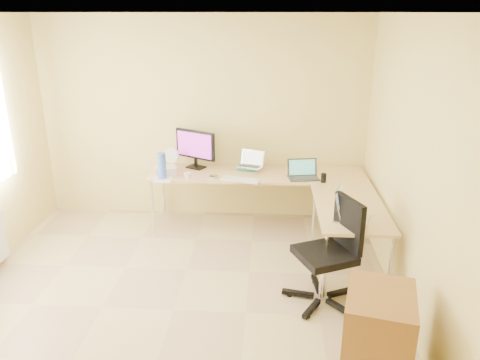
# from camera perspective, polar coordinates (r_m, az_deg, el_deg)

# --- Properties ---
(floor) EXTENTS (4.50, 4.50, 0.00)m
(floor) POSITION_cam_1_polar(r_m,az_deg,el_deg) (4.53, -8.13, -15.45)
(floor) COLOR tan
(floor) RESTS_ON ground
(ceiling) EXTENTS (4.50, 4.50, 0.00)m
(ceiling) POSITION_cam_1_polar(r_m,az_deg,el_deg) (3.71, -10.18, 19.50)
(ceiling) COLOR white
(ceiling) RESTS_ON ground
(wall_back) EXTENTS (4.50, 0.00, 4.50)m
(wall_back) POSITION_cam_1_polar(r_m,az_deg,el_deg) (6.07, -4.55, 7.36)
(wall_back) COLOR #D9C87C
(wall_back) RESTS_ON ground
(wall_right) EXTENTS (0.00, 4.50, 4.50)m
(wall_right) POSITION_cam_1_polar(r_m,az_deg,el_deg) (4.04, 21.46, -0.41)
(wall_right) COLOR #D9C87C
(wall_right) RESTS_ON ground
(desk_main) EXTENTS (2.65, 0.70, 0.73)m
(desk_main) POSITION_cam_1_polar(r_m,az_deg,el_deg) (5.90, 2.15, -2.46)
(desk_main) COLOR tan
(desk_main) RESTS_ON ground
(desk_return) EXTENTS (0.70, 1.30, 0.73)m
(desk_return) POSITION_cam_1_polar(r_m,az_deg,el_deg) (5.06, 13.01, -6.94)
(desk_return) COLOR tan
(desk_return) RESTS_ON ground
(monitor) EXTENTS (0.59, 0.43, 0.49)m
(monitor) POSITION_cam_1_polar(r_m,az_deg,el_deg) (5.91, -5.46, 3.76)
(monitor) COLOR black
(monitor) RESTS_ON desk_main
(book_stack) EXTENTS (0.31, 0.37, 0.05)m
(book_stack) POSITION_cam_1_polar(r_m,az_deg,el_deg) (5.96, 1.10, 1.79)
(book_stack) COLOR #1C7056
(book_stack) RESTS_ON desk_main
(laptop_center) EXTENTS (0.37, 0.33, 0.20)m
(laptop_center) POSITION_cam_1_polar(r_m,az_deg,el_deg) (5.79, 1.27, 2.54)
(laptop_center) COLOR silver
(laptop_center) RESTS_ON desk_main
(laptop_black) EXTENTS (0.39, 0.32, 0.22)m
(laptop_black) POSITION_cam_1_polar(r_m,az_deg,el_deg) (5.59, 7.79, 1.27)
(laptop_black) COLOR #252525
(laptop_black) RESTS_ON desk_main
(keyboard) EXTENTS (0.48, 0.27, 0.02)m
(keyboard) POSITION_cam_1_polar(r_m,az_deg,el_deg) (5.50, 0.02, 0.04)
(keyboard) COLOR silver
(keyboard) RESTS_ON desk_main
(mouse) EXTENTS (0.10, 0.07, 0.03)m
(mouse) POSITION_cam_1_polar(r_m,az_deg,el_deg) (5.49, 1.53, 0.07)
(mouse) COLOR white
(mouse) RESTS_ON desk_main
(mug) EXTENTS (0.11, 0.11, 0.08)m
(mug) POSITION_cam_1_polar(r_m,az_deg,el_deg) (5.56, -6.41, 0.47)
(mug) COLOR silver
(mug) RESTS_ON desk_main
(cd_stack) EXTENTS (0.14, 0.14, 0.03)m
(cd_stack) POSITION_cam_1_polar(r_m,az_deg,el_deg) (5.60, -3.25, 0.40)
(cd_stack) COLOR silver
(cd_stack) RESTS_ON desk_main
(water_bottle) EXTENTS (0.11, 0.11, 0.32)m
(water_bottle) POSITION_cam_1_polar(r_m,az_deg,el_deg) (5.58, -9.50, 1.69)
(water_bottle) COLOR #365CB9
(water_bottle) RESTS_ON desk_main
(papers) EXTENTS (0.23, 0.31, 0.01)m
(papers) POSITION_cam_1_polar(r_m,az_deg,el_deg) (5.64, -9.40, 0.19)
(papers) COLOR silver
(papers) RESTS_ON desk_main
(white_box) EXTENTS (0.29, 0.24, 0.09)m
(white_box) POSITION_cam_1_polar(r_m,az_deg,el_deg) (5.78, -9.06, 1.14)
(white_box) COLOR silver
(white_box) RESTS_ON desk_main
(desk_fan) EXTENTS (0.26, 0.26, 0.25)m
(desk_fan) POSITION_cam_1_polar(r_m,az_deg,el_deg) (5.97, -8.23, 2.62)
(desk_fan) COLOR silver
(desk_fan) RESTS_ON desk_main
(black_cup) EXTENTS (0.08, 0.08, 0.11)m
(black_cup) POSITION_cam_1_polar(r_m,az_deg,el_deg) (5.51, 10.17, 0.25)
(black_cup) COLOR black
(black_cup) RESTS_ON desk_main
(laptop_return) EXTENTS (0.44, 0.39, 0.24)m
(laptop_return) POSITION_cam_1_polar(r_m,az_deg,el_deg) (4.57, 13.63, -3.29)
(laptop_return) COLOR #9C9EAA
(laptop_return) RESTS_ON desk_return
(office_chair) EXTENTS (0.82, 0.82, 1.03)m
(office_chair) POSITION_cam_1_polar(r_m,az_deg,el_deg) (4.42, 10.27, -8.92)
(office_chair) COLOR black
(office_chair) RESTS_ON ground
(cabinet) EXTENTS (0.59, 0.67, 0.80)m
(cabinet) POSITION_cam_1_polar(r_m,az_deg,el_deg) (3.70, 16.32, -18.46)
(cabinet) COLOR brown
(cabinet) RESTS_ON ground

